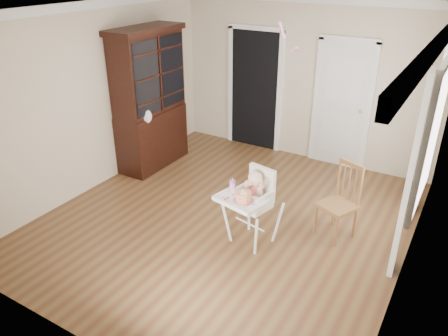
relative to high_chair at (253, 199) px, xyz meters
The scene contains 16 objects.
floor 0.86m from the high_chair, 150.26° to the left, with size 5.00×5.00×0.00m, color #54321C.
ceiling 2.17m from the high_chair, 150.26° to the left, with size 5.00×5.00×0.00m, color white.
wall_back 2.94m from the high_chair, 100.56° to the left, with size 4.50×4.50×0.00m, color beige.
wall_left 2.88m from the high_chair, behind, with size 5.00×5.00×0.00m, color beige.
wall_right 1.90m from the high_chair, ahead, with size 5.00×5.00×0.00m, color beige.
crown_molding 2.11m from the high_chair, 150.26° to the left, with size 4.50×5.00×0.12m, color white, non-canonical shape.
doorway 3.16m from the high_chair, 117.07° to the left, with size 1.06×0.05×2.22m.
closet_door 2.81m from the high_chair, 86.31° to the left, with size 0.96×0.09×2.13m.
window_right 2.10m from the high_chair, 33.54° to the left, with size 0.13×1.84×2.30m.
high_chair is the anchor object (origin of this frame).
baby 0.13m from the high_chair, 74.25° to the left, with size 0.27×0.24×0.41m.
cake 0.26m from the high_chair, 92.38° to the right, with size 0.24×0.24×0.11m.
sippy_cup 0.29m from the high_chair, 159.56° to the right, with size 0.08×0.08×0.18m.
china_cabinet 2.82m from the high_chair, 154.73° to the left, with size 0.60×1.35×2.28m.
dining_chair 1.11m from the high_chair, 38.90° to the left, with size 0.53×0.53×0.98m.
streamer 2.17m from the high_chair, 102.74° to the left, with size 0.03×0.50×0.02m, color pink, non-canonical shape.
Camera 1 is at (2.54, -4.37, 3.23)m, focal length 35.00 mm.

